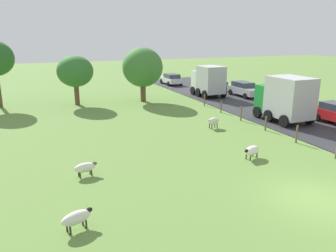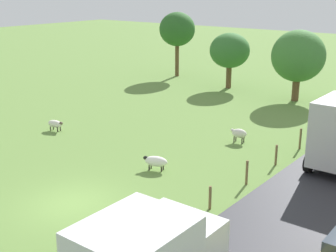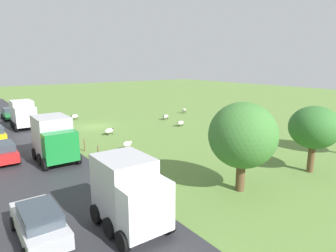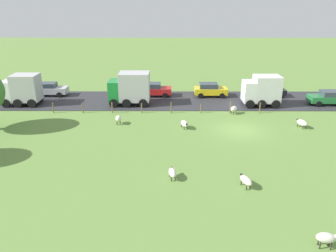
# 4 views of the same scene
# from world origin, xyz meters

# --- Properties ---
(ground_plane) EXTENTS (160.00, 160.00, 0.00)m
(ground_plane) POSITION_xyz_m (0.00, 0.00, 0.00)
(ground_plane) COLOR olive
(sheep_1) EXTENTS (1.06, 0.66, 0.84)m
(sheep_1) POSITION_xyz_m (1.56, 11.50, 0.56)
(sheep_1) COLOR silver
(sheep_1) RESTS_ON ground_plane
(sheep_2) EXTENTS (1.33, 0.90, 0.74)m
(sheep_2) POSITION_xyz_m (0.40, 5.12, 0.48)
(sheep_2) COLOR white
(sheep_2) RESTS_ON ground_plane
(sheep_3) EXTENTS (1.22, 0.64, 0.70)m
(sheep_3) POSITION_xyz_m (-8.89, 6.34, 0.46)
(sheep_3) COLOR silver
(sheep_3) RESTS_ON ground_plane
(sheep_6) EXTENTS (1.10, 1.02, 0.85)m
(sheep_6) POSITION_xyz_m (4.60, -0.30, 0.57)
(sheep_6) COLOR silver
(sheep_6) RESTS_ON ground_plane
(tree_0) EXTENTS (4.23, 4.23, 5.67)m
(tree_0) POSITION_xyz_m (-0.06, 23.54, 3.60)
(tree_0) COLOR brown
(tree_0) RESTS_ON ground_plane
(tree_1) EXTENTS (3.58, 3.58, 4.95)m
(tree_1) POSITION_xyz_m (-6.83, 24.47, 3.37)
(tree_1) COLOR brown
(tree_1) RESTS_ON ground_plane
(tree_2) EXTENTS (3.58, 3.58, 6.44)m
(tree_2) POSITION_xyz_m (-14.00, 26.26, 4.72)
(tree_2) COLOR brown
(tree_2) RESTS_ON ground_plane
(fence_post_1) EXTENTS (0.12, 0.12, 1.30)m
(fence_post_1) POSITION_xyz_m (4.88, 0.04, 0.65)
(fence_post_1) COLOR brown
(fence_post_1) RESTS_ON ground_plane
(fence_post_2) EXTENTS (0.12, 0.12, 1.02)m
(fence_post_2) POSITION_xyz_m (4.88, 3.19, 0.51)
(fence_post_2) COLOR brown
(fence_post_2) RESTS_ON ground_plane
(fence_post_3) EXTENTS (0.12, 0.12, 1.19)m
(fence_post_3) POSITION_xyz_m (4.88, 6.34, 0.60)
(fence_post_3) COLOR brown
(fence_post_3) RESTS_ON ground_plane
(fence_post_4) EXTENTS (0.12, 0.12, 1.09)m
(fence_post_4) POSITION_xyz_m (4.88, 9.49, 0.55)
(fence_post_4) COLOR brown
(fence_post_4) RESTS_ON ground_plane
(fence_post_5) EXTENTS (0.12, 0.12, 1.21)m
(fence_post_5) POSITION_xyz_m (4.88, 12.64, 0.60)
(fence_post_5) COLOR brown
(fence_post_5) RESTS_ON ground_plane
(fence_post_6) EXTENTS (0.12, 0.12, 1.10)m
(fence_post_6) POSITION_xyz_m (4.88, 15.79, 0.55)
(fence_post_6) COLOR brown
(fence_post_6) RESTS_ON ground_plane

